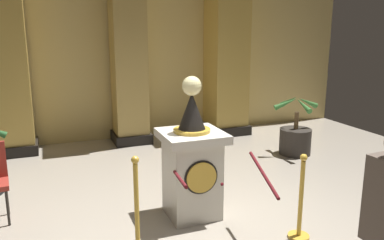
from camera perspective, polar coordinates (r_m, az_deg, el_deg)
ground_plane at (r=4.75m, az=1.97°, el=-15.77°), size 10.52×10.52×0.00m
back_wall at (r=8.46m, az=-9.96°, el=11.17°), size 10.52×0.16×4.08m
pedestal_clock at (r=4.85m, az=0.02°, el=-6.33°), size 0.75×0.75×1.76m
stanchion_near at (r=4.22m, az=-7.98°, el=-14.09°), size 0.24×0.24×1.06m
stanchion_far at (r=4.61m, az=15.45°, el=-12.42°), size 0.24×0.24×0.98m
velvet_rope at (r=4.15m, az=4.41°, el=-8.15°), size 1.09×1.07×0.22m
column_left at (r=7.86m, az=-25.11°, el=9.33°), size 0.73×0.73×3.92m
column_right at (r=8.71m, az=5.05°, el=10.73°), size 0.93×0.93×3.92m
column_centre_rear at (r=8.01m, az=-9.27°, el=10.42°), size 0.78×0.78×3.92m
potted_palm_right at (r=7.58m, az=14.77°, el=-2.48°), size 0.89×0.88×1.13m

